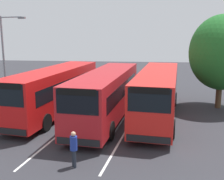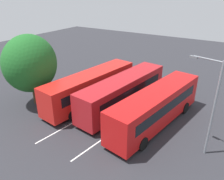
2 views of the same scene
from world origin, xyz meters
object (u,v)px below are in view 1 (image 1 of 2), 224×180
at_px(bus_center_left, 106,94).
at_px(depot_tree, 222,53).
at_px(bus_far_left, 55,89).
at_px(street_lamp, 6,55).
at_px(bus_center_right, 158,92).
at_px(pedestrian, 74,146).

height_order(bus_center_left, depot_tree, depot_tree).
xyz_separation_m(bus_far_left, street_lamp, (-1.66, -4.37, 2.28)).
relative_size(bus_center_right, pedestrian, 7.07).
distance_m(bus_center_left, pedestrian, 7.11).
height_order(bus_far_left, depot_tree, depot_tree).
height_order(pedestrian, depot_tree, depot_tree).
height_order(bus_far_left, bus_center_left, same).
xyz_separation_m(bus_center_right, pedestrian, (7.76, -3.98, -0.84)).
xyz_separation_m(pedestrian, street_lamp, (-9.75, -7.70, 3.12)).
distance_m(street_lamp, depot_tree, 16.66).
bearing_deg(street_lamp, bus_center_right, 5.36).
xyz_separation_m(bus_center_left, pedestrian, (7.04, -0.54, -0.84)).
height_order(bus_center_right, depot_tree, depot_tree).
xyz_separation_m(bus_center_left, depot_tree, (-3.98, 8.37, 2.52)).
bearing_deg(depot_tree, street_lamp, -85.65).
relative_size(pedestrian, street_lamp, 0.23).
relative_size(bus_center_left, bus_center_right, 1.00).
height_order(bus_center_right, pedestrian, bus_center_right).
bearing_deg(pedestrian, depot_tree, 15.76).
xyz_separation_m(bus_far_left, depot_tree, (-2.92, 12.24, 2.52)).
distance_m(bus_far_left, bus_center_left, 4.02).
distance_m(bus_center_left, depot_tree, 9.60).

